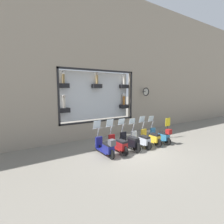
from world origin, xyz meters
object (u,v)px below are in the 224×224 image
scooter_teal_0 (161,136)px  scooter_silver_2 (141,140)px  scooter_red_4 (118,144)px  scooter_navy_5 (106,147)px  shop_sign_post (168,127)px  scooter_black_3 (130,142)px  scooter_yellow_1 (151,138)px

scooter_teal_0 → scooter_silver_2: 1.61m
scooter_red_4 → scooter_navy_5: 0.81m
scooter_silver_2 → shop_sign_post: bearing=-81.1°
scooter_black_3 → scooter_silver_2: bearing=-90.7°
scooter_black_3 → scooter_teal_0: bearing=-91.8°
scooter_navy_5 → shop_sign_post: scooter_navy_5 is taller
scooter_yellow_1 → scooter_red_4: size_ratio=1.00×
scooter_silver_2 → scooter_red_4: 1.60m
scooter_red_4 → scooter_navy_5: scooter_navy_5 is taller
scooter_red_4 → scooter_navy_5: bearing=94.6°
scooter_red_4 → scooter_black_3: bearing=-89.7°
scooter_yellow_1 → scooter_navy_5: (-0.06, 3.21, 0.03)m
scooter_black_3 → shop_sign_post: scooter_black_3 is taller
scooter_yellow_1 → scooter_red_4: 2.40m
scooter_black_3 → scooter_yellow_1: bearing=-90.1°
scooter_teal_0 → scooter_yellow_1: (0.07, 0.80, -0.02)m
scooter_teal_0 → shop_sign_post: (0.50, -1.18, 0.30)m
scooter_black_3 → shop_sign_post: 3.62m
scooter_teal_0 → scooter_red_4: 3.21m
scooter_teal_0 → scooter_black_3: scooter_black_3 is taller
scooter_teal_0 → shop_sign_post: 1.32m
shop_sign_post → scooter_yellow_1: bearing=102.2°
scooter_teal_0 → scooter_navy_5: scooter_navy_5 is taller
scooter_silver_2 → scooter_navy_5: scooter_navy_5 is taller
scooter_teal_0 → scooter_silver_2: (0.07, 1.60, -0.04)m
scooter_navy_5 → shop_sign_post: (0.49, -5.19, 0.29)m
scooter_black_3 → scooter_navy_5: 1.60m
scooter_black_3 → shop_sign_post: (0.42, -3.58, 0.31)m
scooter_teal_0 → scooter_black_3: 2.41m
scooter_teal_0 → shop_sign_post: size_ratio=1.25×
scooter_yellow_1 → scooter_navy_5: bearing=91.2°
scooter_silver_2 → scooter_navy_5: size_ratio=1.00×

